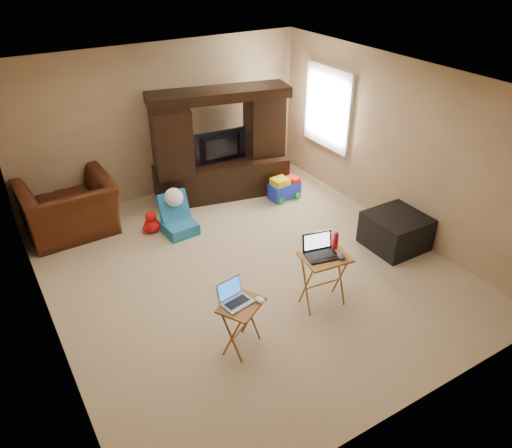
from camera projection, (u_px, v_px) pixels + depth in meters
floor at (248, 268)px, 6.76m from camera, size 5.50×5.50×0.00m
ceiling at (247, 83)px, 5.48m from camera, size 5.50×5.50×0.00m
wall_back at (162, 122)px, 8.14m from camera, size 5.00×0.00×5.00m
wall_front at (417, 312)px, 4.10m from camera, size 5.00×0.00×5.00m
wall_left at (33, 243)px, 5.01m from camera, size 0.00×5.50×5.50m
wall_right at (396, 146)px, 7.24m from camera, size 0.00×5.50×5.50m
window_pane at (329, 108)px, 8.29m from camera, size 0.00×1.20×1.20m
window_frame at (328, 108)px, 8.28m from camera, size 0.06×1.14×1.34m
entertainment_center at (221, 145)px, 8.14m from camera, size 2.31×1.03×1.84m
television at (222, 148)px, 8.12m from camera, size 0.94×0.18×0.54m
recliner at (69, 209)px, 7.33m from camera, size 1.32×1.17×0.84m
child_rocker at (179, 215)px, 7.38m from camera, size 0.49×0.55×0.61m
plush_toy at (151, 222)px, 7.47m from camera, size 0.32×0.27×0.35m
push_toy at (285, 188)px, 8.42m from camera, size 0.56×0.42×0.40m
ottoman at (396, 231)px, 7.12m from camera, size 0.77×0.77×0.49m
tray_table_left at (242, 326)px, 5.34m from camera, size 0.58×0.55×0.60m
tray_table_right at (323, 280)px, 5.95m from camera, size 0.59×0.49×0.70m
laptop_left at (237, 295)px, 5.14m from camera, size 0.36×0.32×0.24m
laptop_right at (322, 248)px, 5.70m from camera, size 0.42×0.37×0.24m
mouse_left at (260, 300)px, 5.21m from camera, size 0.10×0.13×0.05m
mouse_right at (341, 256)px, 5.72m from camera, size 0.14×0.17×0.06m
water_bottle at (335, 240)px, 5.86m from camera, size 0.07×0.07×0.22m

